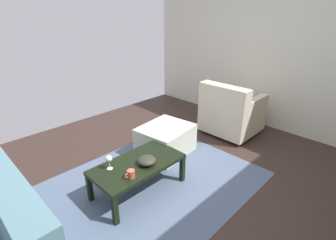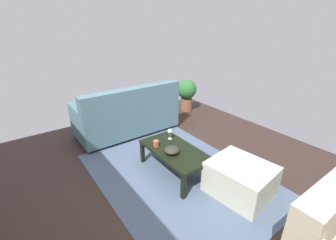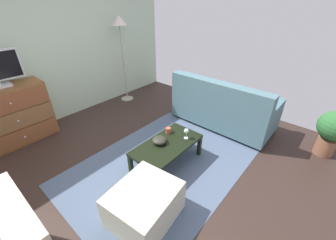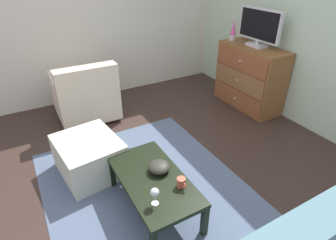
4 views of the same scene
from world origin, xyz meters
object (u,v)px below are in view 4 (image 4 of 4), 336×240
Objects in this scene: dresser at (249,77)px; ottoman at (89,156)px; tv at (259,27)px; lava_lamp at (233,31)px; coffee_table at (153,181)px; wine_glass at (155,193)px; bowl_decorative at (159,167)px; mug at (181,183)px; armchair at (86,96)px.

dresser reaches higher than ottoman.
lava_lamp is (-0.44, -0.07, -0.13)m from tv.
coffee_table is 0.34m from wine_glass.
tv is 2.56m from bowl_decorative.
wine_glass reaches higher than ottoman.
bowl_decorative is (1.11, -2.14, -0.07)m from dresser.
wine_glass is at bearing -58.57° from dresser.
ottoman is (-1.01, -0.53, -0.20)m from mug.
armchair is (-1.93, -0.16, -0.05)m from bowl_decorative.
wine_glass is 1.38× the size of mug.
coffee_table is (1.16, -2.23, -0.16)m from dresser.
mug is at bearing 37.03° from coffee_table.
dresser is 9.33× the size of mug.
mug is at bearing 6.07° from armchair.
armchair reaches higher than wine_glass.
dresser is 1.52× the size of ottoman.
tv is 0.72× the size of coffee_table.
lava_lamp is 2.89× the size of mug.
armchair is at bearing -99.88° from lava_lamp.
dresser is at bearing 5.73° from lava_lamp.
tv reaches higher than wine_glass.
coffee_table is 1.17× the size of armchair.
wine_glass is at bearing -59.00° from tv.
wine_glass is 0.18× the size of armchair.
mug is 2.21m from armchair.
dresser is at bearing 123.60° from mug.
mug is 0.28m from bowl_decorative.
coffee_table is 0.28m from mug.
mug is (1.81, -2.02, -0.69)m from lava_lamp.
wine_glass is (1.87, -2.31, -0.61)m from lava_lamp.
lava_lamp is at bearing 129.00° from wine_glass.
bowl_decorative is 0.23× the size of armchair.
bowl_decorative is at bearing 4.83° from armchair.
coffee_table is 6.39× the size of wine_glass.
tv reaches higher than armchair.
lava_lamp is 2.41m from armchair.
dresser is 5.34× the size of bowl_decorative.
tv reaches higher than ottoman.
armchair is at bearing 178.83° from wine_glass.
mug is 1.16m from ottoman.
dresser reaches higher than bowl_decorative.
mug is 0.13× the size of armchair.
bowl_decorative is at bearing 31.94° from ottoman.
bowl_decorative is (-0.05, 0.09, 0.09)m from coffee_table.
tv is 2.69m from coffee_table.
wine_glass is at bearing -51.00° from lava_lamp.
lava_lamp reaches higher than bowl_decorative.
mug is (-0.06, 0.28, -0.07)m from wine_glass.
tv is 0.46m from lava_lamp.
wine_glass is 1.13m from ottoman.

